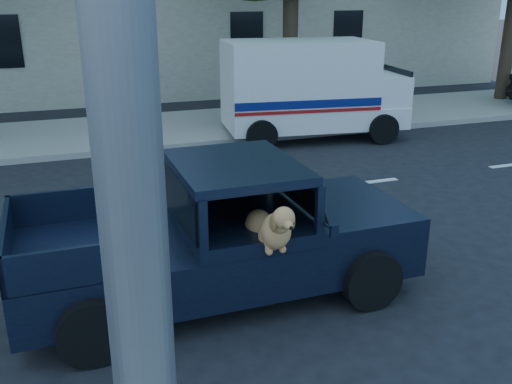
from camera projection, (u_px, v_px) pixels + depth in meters
ground at (219, 298)px, 7.21m from camera, size 120.00×120.00×0.00m
far_sidewalk at (123, 132)px, 15.35m from camera, size 60.00×4.00×0.15m
lane_stripes at (270, 194)px, 10.86m from camera, size 21.60×0.14×0.01m
pickup_truck at (213, 253)px, 7.08m from camera, size 4.84×2.47×1.73m
mail_truck at (309, 96)px, 14.75m from camera, size 4.79×2.81×2.50m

